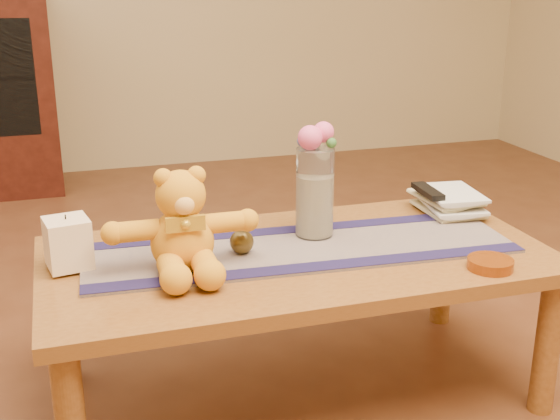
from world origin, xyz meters
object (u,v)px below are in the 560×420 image
object	(u,v)px
pillar_candle	(68,243)
tv_remote	(428,191)
amber_dish	(490,264)
teddy_bear	(182,221)
bronze_ball	(242,242)
book_bottom	(425,212)
glass_vase	(315,192)

from	to	relation	value
pillar_candle	tv_remote	size ratio (longest dim) A/B	0.82
amber_dish	teddy_bear	bearing A→B (deg)	163.03
bronze_ball	book_bottom	distance (m)	0.66
book_bottom	tv_remote	size ratio (longest dim) A/B	1.39
bronze_ball	teddy_bear	bearing A→B (deg)	-164.15
pillar_candle	bronze_ball	world-z (taller)	pillar_candle
pillar_candle	book_bottom	size ratio (longest dim) A/B	0.59
pillar_candle	amber_dish	xyz separation A→B (m)	(1.06, -0.33, -0.06)
tv_remote	amber_dish	world-z (taller)	tv_remote
amber_dish	book_bottom	bearing A→B (deg)	84.41
glass_vase	book_bottom	xyz separation A→B (m)	(0.41, 0.08, -0.13)
book_bottom	pillar_candle	bearing A→B (deg)	-173.62
bronze_ball	book_bottom	bearing A→B (deg)	13.51
teddy_bear	bronze_ball	size ratio (longest dim) A/B	5.68
tv_remote	bronze_ball	bearing A→B (deg)	-163.63
glass_vase	tv_remote	world-z (taller)	glass_vase
bronze_ball	amber_dish	distance (m)	0.67
book_bottom	amber_dish	size ratio (longest dim) A/B	1.85
teddy_bear	book_bottom	size ratio (longest dim) A/B	1.69
glass_vase	book_bottom	size ratio (longest dim) A/B	1.17
bronze_ball	amber_dish	xyz separation A→B (m)	(0.60, -0.28, -0.03)
book_bottom	amber_dish	xyz separation A→B (m)	(-0.04, -0.44, 0.00)
teddy_bear	book_bottom	world-z (taller)	teddy_bear
pillar_candle	teddy_bear	bearing A→B (deg)	-18.23
teddy_bear	book_bottom	distance (m)	0.85
teddy_bear	bronze_ball	distance (m)	0.20
book_bottom	amber_dish	distance (m)	0.44
pillar_candle	amber_dish	bearing A→B (deg)	-17.31
pillar_candle	book_bottom	bearing A→B (deg)	5.70
glass_vase	amber_dish	xyz separation A→B (m)	(0.36, -0.36, -0.12)
teddy_bear	glass_vase	xyz separation A→B (m)	(0.41, 0.12, 0.00)
bronze_ball	book_bottom	size ratio (longest dim) A/B	0.30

